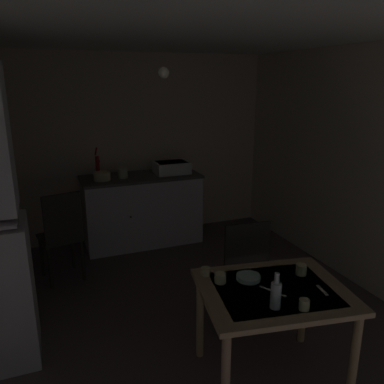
{
  "coord_description": "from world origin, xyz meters",
  "views": [
    {
      "loc": [
        -0.97,
        -2.97,
        2.07
      ],
      "look_at": [
        0.19,
        0.0,
        1.15
      ],
      "focal_mm": 36.33,
      "sensor_mm": 36.0,
      "label": 1
    }
  ],
  "objects_px": {
    "chair_far_side": "(241,272)",
    "glass_bottle": "(276,294)",
    "hand_pump": "(98,165)",
    "sink_basin": "(172,167)",
    "chair_by_counter": "(61,234)",
    "serving_bowl_wide": "(248,277)",
    "mug_dark": "(301,270)",
    "mixing_bowl_counter": "(102,176)",
    "dining_table": "(273,302)"
  },
  "relations": [
    {
      "from": "chair_far_side",
      "to": "mug_dark",
      "type": "relative_size",
      "value": 12.92
    },
    {
      "from": "hand_pump",
      "to": "glass_bottle",
      "type": "height_order",
      "value": "hand_pump"
    },
    {
      "from": "mug_dark",
      "to": "hand_pump",
      "type": "bearing_deg",
      "value": 111.07
    },
    {
      "from": "chair_far_side",
      "to": "sink_basin",
      "type": "bearing_deg",
      "value": 87.23
    },
    {
      "from": "glass_bottle",
      "to": "sink_basin",
      "type": "bearing_deg",
      "value": 83.88
    },
    {
      "from": "hand_pump",
      "to": "chair_by_counter",
      "type": "height_order",
      "value": "hand_pump"
    },
    {
      "from": "hand_pump",
      "to": "glass_bottle",
      "type": "relative_size",
      "value": 1.65
    },
    {
      "from": "serving_bowl_wide",
      "to": "chair_by_counter",
      "type": "bearing_deg",
      "value": 122.09
    },
    {
      "from": "mixing_bowl_counter",
      "to": "dining_table",
      "type": "relative_size",
      "value": 0.19
    },
    {
      "from": "chair_far_side",
      "to": "serving_bowl_wide",
      "type": "relative_size",
      "value": 5.81
    },
    {
      "from": "sink_basin",
      "to": "mug_dark",
      "type": "distance_m",
      "value": 2.65
    },
    {
      "from": "serving_bowl_wide",
      "to": "mug_dark",
      "type": "bearing_deg",
      "value": -11.04
    },
    {
      "from": "chair_by_counter",
      "to": "hand_pump",
      "type": "bearing_deg",
      "value": 55.81
    },
    {
      "from": "hand_pump",
      "to": "chair_far_side",
      "type": "relative_size",
      "value": 0.39
    },
    {
      "from": "dining_table",
      "to": "chair_by_counter",
      "type": "bearing_deg",
      "value": 121.81
    },
    {
      "from": "mug_dark",
      "to": "mixing_bowl_counter",
      "type": "bearing_deg",
      "value": 111.15
    },
    {
      "from": "chair_by_counter",
      "to": "sink_basin",
      "type": "bearing_deg",
      "value": 26.15
    },
    {
      "from": "dining_table",
      "to": "serving_bowl_wide",
      "type": "height_order",
      "value": "serving_bowl_wide"
    },
    {
      "from": "dining_table",
      "to": "serving_bowl_wide",
      "type": "bearing_deg",
      "value": 118.69
    },
    {
      "from": "serving_bowl_wide",
      "to": "glass_bottle",
      "type": "relative_size",
      "value": 0.73
    },
    {
      "from": "glass_bottle",
      "to": "serving_bowl_wide",
      "type": "bearing_deg",
      "value": 86.44
    },
    {
      "from": "serving_bowl_wide",
      "to": "glass_bottle",
      "type": "height_order",
      "value": "glass_bottle"
    },
    {
      "from": "serving_bowl_wide",
      "to": "mug_dark",
      "type": "xyz_separation_m",
      "value": [
        0.39,
        -0.08,
        0.02
      ]
    },
    {
      "from": "chair_by_counter",
      "to": "serving_bowl_wide",
      "type": "distance_m",
      "value": 2.2
    },
    {
      "from": "sink_basin",
      "to": "dining_table",
      "type": "height_order",
      "value": "sink_basin"
    },
    {
      "from": "hand_pump",
      "to": "chair_by_counter",
      "type": "relative_size",
      "value": 0.39
    },
    {
      "from": "serving_bowl_wide",
      "to": "hand_pump",
      "type": "bearing_deg",
      "value": 103.9
    },
    {
      "from": "chair_far_side",
      "to": "glass_bottle",
      "type": "xyz_separation_m",
      "value": [
        -0.21,
        -0.82,
        0.29
      ]
    },
    {
      "from": "hand_pump",
      "to": "mixing_bowl_counter",
      "type": "relative_size",
      "value": 1.92
    },
    {
      "from": "glass_bottle",
      "to": "mug_dark",
      "type": "bearing_deg",
      "value": 35.79
    },
    {
      "from": "sink_basin",
      "to": "hand_pump",
      "type": "xyz_separation_m",
      "value": [
        -0.94,
        0.05,
        0.09
      ]
    },
    {
      "from": "mixing_bowl_counter",
      "to": "mug_dark",
      "type": "bearing_deg",
      "value": -68.85
    },
    {
      "from": "sink_basin",
      "to": "mixing_bowl_counter",
      "type": "xyz_separation_m",
      "value": [
        -0.91,
        -0.05,
        -0.03
      ]
    },
    {
      "from": "mixing_bowl_counter",
      "to": "serving_bowl_wide",
      "type": "xyz_separation_m",
      "value": [
        0.61,
        -2.52,
        -0.22
      ]
    },
    {
      "from": "sink_basin",
      "to": "glass_bottle",
      "type": "relative_size",
      "value": 1.86
    },
    {
      "from": "mug_dark",
      "to": "serving_bowl_wide",
      "type": "bearing_deg",
      "value": 168.96
    },
    {
      "from": "mixing_bowl_counter",
      "to": "chair_far_side",
      "type": "relative_size",
      "value": 0.2
    },
    {
      "from": "glass_bottle",
      "to": "mixing_bowl_counter",
      "type": "bearing_deg",
      "value": 101.55
    },
    {
      "from": "sink_basin",
      "to": "serving_bowl_wide",
      "type": "height_order",
      "value": "sink_basin"
    },
    {
      "from": "mixing_bowl_counter",
      "to": "dining_table",
      "type": "height_order",
      "value": "mixing_bowl_counter"
    },
    {
      "from": "chair_far_side",
      "to": "chair_by_counter",
      "type": "distance_m",
      "value": 1.95
    },
    {
      "from": "chair_far_side",
      "to": "hand_pump",
      "type": "bearing_deg",
      "value": 111.1
    },
    {
      "from": "hand_pump",
      "to": "glass_bottle",
      "type": "bearing_deg",
      "value": -78.21
    },
    {
      "from": "hand_pump",
      "to": "chair_far_side",
      "type": "height_order",
      "value": "hand_pump"
    },
    {
      "from": "hand_pump",
      "to": "serving_bowl_wide",
      "type": "height_order",
      "value": "hand_pump"
    },
    {
      "from": "dining_table",
      "to": "chair_by_counter",
      "type": "relative_size",
      "value": 1.1
    },
    {
      "from": "dining_table",
      "to": "mug_dark",
      "type": "relative_size",
      "value": 14.16
    },
    {
      "from": "chair_by_counter",
      "to": "serving_bowl_wide",
      "type": "xyz_separation_m",
      "value": [
        1.16,
        -1.85,
        0.21
      ]
    },
    {
      "from": "chair_far_side",
      "to": "glass_bottle",
      "type": "relative_size",
      "value": 4.22
    },
    {
      "from": "sink_basin",
      "to": "chair_by_counter",
      "type": "distance_m",
      "value": 1.68
    }
  ]
}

